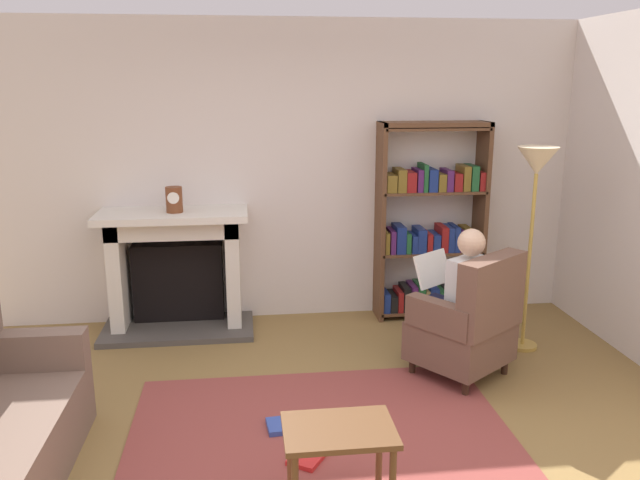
{
  "coord_description": "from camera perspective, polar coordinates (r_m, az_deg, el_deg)",
  "views": [
    {
      "loc": [
        -0.44,
        -3.22,
        2.17
      ],
      "look_at": [
        0.1,
        1.2,
        1.05
      ],
      "focal_mm": 35.77,
      "sensor_mm": 36.0,
      "label": 1
    }
  ],
  "objects": [
    {
      "name": "armchair_reading",
      "position": [
        4.86,
        13.16,
        -7.3
      ],
      "size": [
        0.88,
        0.88,
        0.97
      ],
      "rotation": [
        0.0,
        0.0,
        3.77
      ],
      "color": "#331E14",
      "rests_on": "ground"
    },
    {
      "name": "floor_lamp",
      "position": [
        5.29,
        18.75,
        5.16
      ],
      "size": [
        0.32,
        0.32,
        1.67
      ],
      "color": "#B7933F",
      "rests_on": "ground"
    },
    {
      "name": "bookshelf",
      "position": [
        5.96,
        9.95,
        1.07
      ],
      "size": [
        0.99,
        0.32,
        1.81
      ],
      "color": "brown",
      "rests_on": "ground"
    },
    {
      "name": "back_wall",
      "position": [
        5.84,
        -2.59,
        6.04
      ],
      "size": [
        5.6,
        0.1,
        2.7
      ],
      "primitive_type": "cube",
      "color": "silver",
      "rests_on": "ground"
    },
    {
      "name": "side_table",
      "position": [
        3.34,
        1.77,
        -17.61
      ],
      "size": [
        0.56,
        0.39,
        0.49
      ],
      "color": "brown",
      "rests_on": "ground"
    },
    {
      "name": "mantel_clock",
      "position": [
        5.54,
        -12.92,
        3.54
      ],
      "size": [
        0.14,
        0.14,
        0.22
      ],
      "color": "brown",
      "rests_on": "fireplace"
    },
    {
      "name": "area_rug",
      "position": [
        4.15,
        0.13,
        -17.28
      ],
      "size": [
        2.4,
        1.8,
        0.01
      ],
      "primitive_type": "cube",
      "color": "brown",
      "rests_on": "ground"
    },
    {
      "name": "seated_reader",
      "position": [
        4.86,
        12.14,
        -4.8
      ],
      "size": [
        0.56,
        0.59,
        1.14
      ],
      "rotation": [
        0.0,
        0.0,
        3.77
      ],
      "color": "silver",
      "rests_on": "ground"
    },
    {
      "name": "scattered_books",
      "position": [
        4.12,
        -2.21,
        -17.25
      ],
      "size": [
        0.37,
        0.62,
        0.03
      ],
      "color": "red",
      "rests_on": "area_rug"
    },
    {
      "name": "ground",
      "position": [
        3.9,
        0.71,
        -19.63
      ],
      "size": [
        14.0,
        14.0,
        0.0
      ],
      "primitive_type": "plane",
      "color": "olive"
    },
    {
      "name": "fireplace",
      "position": [
        5.77,
        -12.72,
        -2.3
      ],
      "size": [
        1.31,
        0.64,
        1.08
      ],
      "color": "#4C4742",
      "rests_on": "ground"
    }
  ]
}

